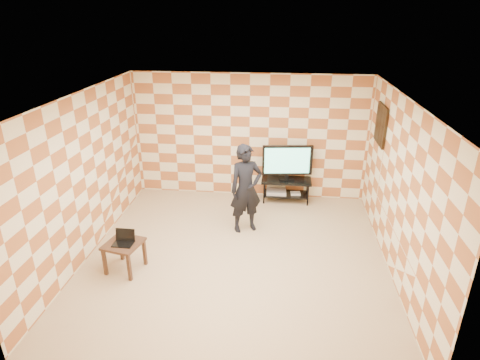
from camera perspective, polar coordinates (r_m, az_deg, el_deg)
name	(u,v)px	position (r m, az deg, el deg)	size (l,w,h in m)	color
floor	(236,255)	(6.97, -0.54, -10.68)	(5.00, 5.00, 0.00)	tan
wall_back	(250,137)	(8.66, 1.36, 6.14)	(5.00, 0.02, 2.70)	beige
wall_front	(207,282)	(4.18, -4.73, -14.25)	(5.00, 0.02, 2.70)	beige
wall_left	(85,177)	(7.04, -21.23, 0.45)	(0.02, 5.00, 2.70)	beige
wall_right	(400,190)	(6.54, 21.74, -1.37)	(0.02, 5.00, 2.70)	beige
ceiling	(236,98)	(5.91, -0.64, 11.62)	(5.00, 5.00, 0.02)	white
wall_art	(381,125)	(7.76, 19.42, 7.42)	(0.04, 0.72, 0.72)	black
tv_stand	(286,185)	(8.73, 6.58, -0.75)	(1.06, 0.48, 0.50)	black
tv	(287,161)	(8.52, 6.74, 2.69)	(1.06, 0.24, 0.77)	black
dvd_player	(276,192)	(8.78, 5.19, -1.68)	(0.42, 0.30, 0.07)	#BBBCBE
game_console	(295,193)	(8.78, 7.88, -1.90)	(0.21, 0.15, 0.05)	silver
side_table	(124,248)	(6.67, -16.20, -9.21)	(0.63, 0.63, 0.50)	#372418
laptop	(124,240)	(6.60, -16.17, -8.20)	(0.32, 0.25, 0.21)	black
person	(246,189)	(7.35, 0.85, -1.26)	(0.61, 0.40, 1.69)	black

